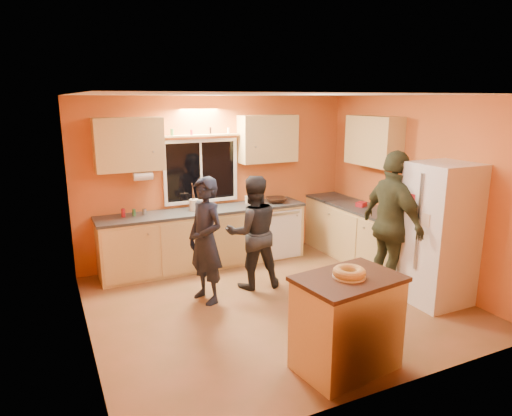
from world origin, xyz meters
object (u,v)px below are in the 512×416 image
refrigerator (440,234)px  person_right (392,225)px  island (347,322)px  person_left (206,240)px  person_center (253,232)px

refrigerator → person_right: bearing=132.2°
refrigerator → island: 2.13m
island → refrigerator: bearing=13.6°
person_left → person_right: 2.42m
person_right → person_center: bearing=61.2°
person_center → person_right: 1.84m
island → person_right: bearing=29.7°
island → person_center: 2.20m
person_left → person_center: size_ratio=1.04×
refrigerator → person_center: refrigerator is taller
person_center → person_left: bearing=21.1°
person_left → person_right: (2.26, -0.85, 0.15)m
person_right → refrigerator: bearing=-133.3°
refrigerator → person_left: (-2.65, 1.28, -0.09)m
refrigerator → person_center: size_ratio=1.15×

